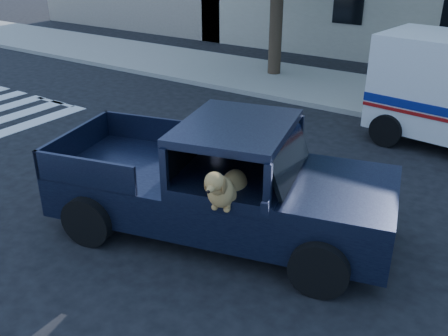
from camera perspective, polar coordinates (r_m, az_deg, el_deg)
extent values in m
plane|color=black|center=(8.35, -2.31, -7.84)|extent=(120.00, 120.00, 0.00)
cube|color=gray|center=(16.03, 17.71, 7.76)|extent=(60.00, 4.00, 0.15)
cylinder|color=#332619|center=(17.43, 6.01, 17.30)|extent=(0.44, 0.44, 4.40)
cube|color=black|center=(8.18, -0.46, -3.20)|extent=(5.81, 3.38, 0.69)
cube|color=black|center=(7.59, 13.43, -2.63)|extent=(2.04, 2.42, 0.17)
cube|color=black|center=(7.59, 1.38, 4.68)|extent=(2.07, 2.36, 0.13)
cube|color=black|center=(7.52, 7.51, 1.24)|extent=(0.70, 1.82, 0.59)
cube|color=black|center=(7.55, 1.66, -4.05)|extent=(0.70, 0.70, 0.40)
cube|color=black|center=(6.46, 4.68, -4.65)|extent=(0.11, 0.08, 0.17)
cube|color=navy|center=(11.72, 23.84, 5.84)|extent=(3.69, 0.46, 0.20)
cube|color=#9E0F0F|center=(11.77, 23.70, 5.04)|extent=(3.69, 0.46, 0.08)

